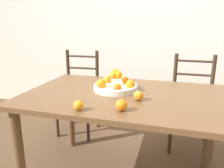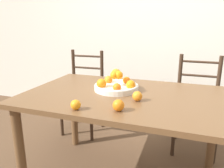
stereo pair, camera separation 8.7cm
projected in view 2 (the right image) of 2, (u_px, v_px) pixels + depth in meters
name	position (u px, v px, depth m)	size (l,w,h in m)	color
wall_back	(158.00, 23.00, 2.85)	(8.00, 0.06, 2.60)	silver
dining_table	(125.00, 107.00, 1.66)	(1.52, 0.96, 0.77)	brown
fruit_bowl	(116.00, 85.00, 1.73)	(0.35, 0.35, 0.17)	silver
orange_loose_0	(76.00, 105.00, 1.33)	(0.06, 0.06, 0.06)	orange
orange_loose_1	(118.00, 105.00, 1.31)	(0.07, 0.07, 0.07)	orange
orange_loose_2	(137.00, 96.00, 1.48)	(0.07, 0.07, 0.07)	orange
chair_left	(84.00, 93.00, 2.64)	(0.43, 0.41, 0.98)	#382619
chair_right	(196.00, 106.00, 2.23)	(0.42, 0.40, 0.98)	#382619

